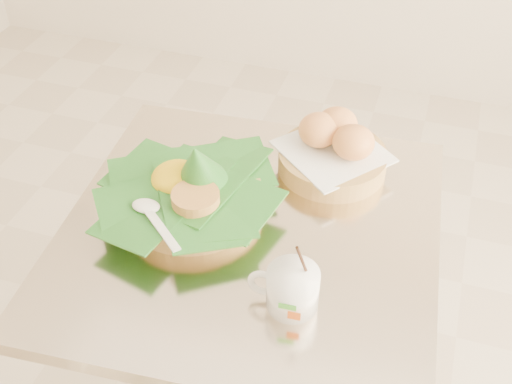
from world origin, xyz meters
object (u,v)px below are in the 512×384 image
(rice_basket, at_px, (192,189))
(cafe_table, at_px, (251,302))
(bread_basket, at_px, (334,149))
(coffee_mug, at_px, (291,288))

(rice_basket, bearing_deg, cafe_table, -9.72)
(rice_basket, xyz_separation_m, bread_basket, (0.23, 0.21, 0.00))
(cafe_table, relative_size, rice_basket, 2.20)
(cafe_table, distance_m, rice_basket, 0.29)
(rice_basket, relative_size, coffee_mug, 2.27)
(cafe_table, height_order, rice_basket, rice_basket)
(bread_basket, bearing_deg, coffee_mug, -87.73)
(cafe_table, xyz_separation_m, bread_basket, (0.11, 0.23, 0.27))
(coffee_mug, bearing_deg, cafe_table, 128.48)
(cafe_table, relative_size, coffee_mug, 5.00)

